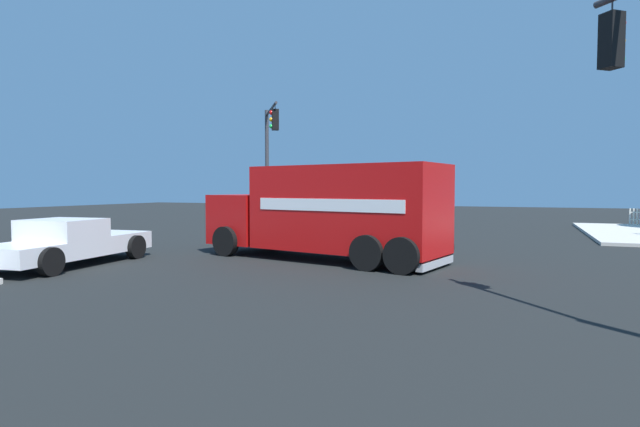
% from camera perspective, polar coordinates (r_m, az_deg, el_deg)
% --- Properties ---
extents(ground_plane, '(100.00, 100.00, 0.00)m').
position_cam_1_polar(ground_plane, '(16.14, 6.41, -5.27)').
color(ground_plane, black).
extents(delivery_truck, '(8.34, 4.30, 2.97)m').
position_cam_1_polar(delivery_truck, '(16.02, 1.05, 0.24)').
color(delivery_truck, red).
rests_on(delivery_truck, ground).
extents(traffic_light_primary, '(2.37, 3.42, 6.37)m').
position_cam_1_polar(traffic_light_primary, '(25.68, -5.76, 7.07)').
color(traffic_light_primary, '#38383D').
rests_on(traffic_light_primary, ground).
extents(pickup_white, '(2.59, 5.35, 1.38)m').
position_cam_1_polar(pickup_white, '(16.66, -26.59, -2.77)').
color(pickup_white, white).
rests_on(pickup_white, ground).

